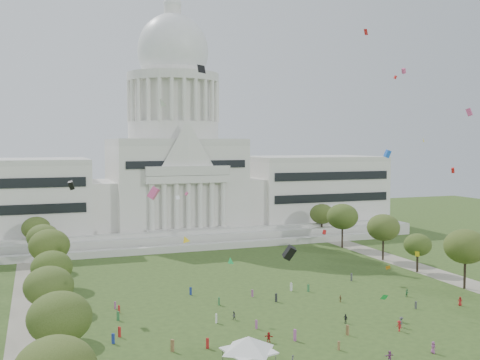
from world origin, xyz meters
TOP-DOWN VIEW (x-y plane):
  - ground at (0.00, 0.00)m, footprint 400.00×400.00m
  - capitol at (0.00, 113.59)m, footprint 160.00×64.50m
  - path_left at (-48.00, 30.00)m, footprint 8.00×160.00m
  - path_right at (48.00, 30.00)m, footprint 8.00×160.00m
  - row_tree_l_1 at (-44.07, -2.96)m, footprint 8.86×8.86m
  - row_tree_l_2 at (-45.04, 17.30)m, footprint 8.42×8.42m
  - row_tree_r_2 at (44.17, 17.44)m, footprint 9.55×9.55m
  - row_tree_l_3 at (-44.09, 33.92)m, footprint 8.12×8.12m
  - row_tree_r_3 at (44.40, 34.48)m, footprint 7.01×7.01m
  - row_tree_l_4 at (-44.08, 52.42)m, footprint 9.29×9.29m
  - row_tree_r_4 at (44.76, 50.04)m, footprint 9.19×9.19m
  - row_tree_l_5 at (-45.22, 71.01)m, footprint 8.33×8.33m
  - row_tree_r_5 at (43.49, 70.19)m, footprint 9.82×9.82m
  - row_tree_l_6 at (-46.87, 89.14)m, footprint 8.19×8.19m
  - row_tree_r_6 at (45.96, 88.13)m, footprint 8.42×8.42m
  - event_tent at (-18.13, -8.11)m, footprint 10.54×10.54m
  - person_0 at (33.68, 6.97)m, footprint 1.05×1.05m
  - person_2 at (27.74, 16.25)m, footprint 0.87×0.61m
  - person_3 at (12.57, -1.78)m, footprint 0.72×1.28m
  - person_4 at (6.02, 5.27)m, footprint 0.79×1.12m
  - person_5 at (-10.99, 1.17)m, footprint 1.67×1.33m
  - person_6 at (11.31, -12.31)m, footprint 0.61×0.93m
  - person_7 at (-11.52, -9.12)m, footprint 0.71×0.72m
  - person_8 at (-12.54, 14.25)m, footprint 0.85×0.57m
  - person_9 at (14.20, -0.20)m, footprint 0.94×1.36m
  - person_10 at (12.22, 17.67)m, footprint 0.55×0.90m
  - person_11 at (2.86, -12.86)m, footprint 1.62×0.72m
  - distant_crowd at (-13.66, 15.66)m, footprint 66.34×40.09m
  - kite_swarm at (1.66, 6.97)m, footprint 96.91×105.44m

SIDE VIEW (x-z plane):
  - ground at x=0.00m, z-range 0.00..0.00m
  - path_left at x=-48.00m, z-range 0.00..0.04m
  - path_right at x=48.00m, z-range 0.00..0.04m
  - person_10 at x=12.22m, z-range 0.00..1.45m
  - person_7 at x=-11.52m, z-range 0.00..1.60m
  - person_2 at x=27.74m, z-range 0.00..1.65m
  - person_8 at x=-12.54m, z-range 0.00..1.66m
  - person_5 at x=-10.99m, z-range 0.00..1.69m
  - person_11 at x=2.86m, z-range 0.00..1.71m
  - person_4 at x=6.02m, z-range 0.00..1.73m
  - distant_crowd at x=-13.66m, z-range -0.11..1.84m
  - person_0 at x=33.68m, z-range 0.00..1.84m
  - person_6 at x=11.31m, z-range 0.00..1.89m
  - person_3 at x=12.57m, z-range 0.00..1.92m
  - person_9 at x=14.20m, z-range 0.00..1.92m
  - event_tent at x=-18.13m, z-range 1.38..6.39m
  - row_tree_r_3 at x=44.40m, z-range 2.09..12.07m
  - row_tree_l_3 at x=-44.09m, z-range 2.43..13.98m
  - row_tree_l_6 at x=-46.87m, z-range 2.45..14.09m
  - row_tree_l_5 at x=-45.22m, z-range 2.49..14.34m
  - row_tree_r_6 at x=45.96m, z-range 2.52..14.49m
  - row_tree_l_2 at x=-45.04m, z-range 2.52..14.49m
  - row_tree_l_1 at x=-44.07m, z-range 2.65..15.25m
  - row_tree_r_4 at x=44.76m, z-range 2.76..15.82m
  - row_tree_l_4 at x=-44.08m, z-range 2.79..16.00m
  - row_tree_r_2 at x=44.17m, z-range 2.87..16.45m
  - row_tree_r_5 at x=43.49m, z-range 2.95..16.91m
  - capitol at x=0.00m, z-range -23.35..67.95m
  - kite_swarm at x=1.66m, z-range -4.13..59.19m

